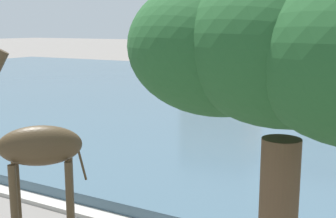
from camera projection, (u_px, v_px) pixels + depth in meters
harbor_water at (280, 99)px, 29.50m from camera, size 88.97×40.37×0.43m
quay_edge_coping at (70, 208)px, 12.09m from camera, size 88.97×0.50×0.12m
giraffe_statue at (33, 150)px, 9.11m from camera, size 2.32×2.09×4.78m
shade_tree at (293, 53)px, 5.13m from camera, size 4.32×2.87×5.73m
townhouse_corner_house at (224, 12)px, 54.31m from camera, size 8.61×6.93×13.34m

